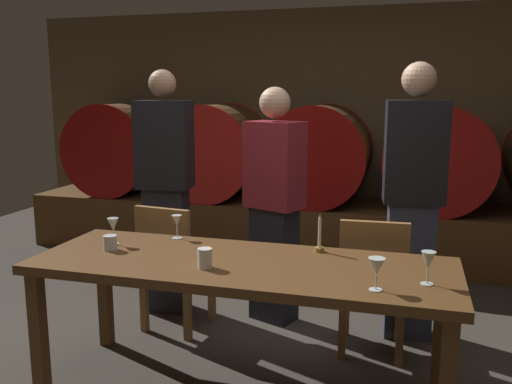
{
  "coord_description": "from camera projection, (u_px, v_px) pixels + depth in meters",
  "views": [
    {
      "loc": [
        0.85,
        -2.68,
        1.62
      ],
      "look_at": [
        0.02,
        0.24,
        1.06
      ],
      "focal_mm": 38.35,
      "sensor_mm": 36.0,
      "label": 1
    }
  ],
  "objects": [
    {
      "name": "wine_barrel_left",
      "position": [
        217.0,
        151.0,
        5.57
      ],
      "size": [
        0.96,
        0.87,
        0.96
      ],
      "color": "brown",
      "rests_on": "barrel_shelf"
    },
    {
      "name": "wine_barrel_center",
      "position": [
        320.0,
        154.0,
        5.29
      ],
      "size": [
        0.96,
        0.87,
        0.96
      ],
      "color": "#513319",
      "rests_on": "barrel_shelf"
    },
    {
      "name": "dining_table",
      "position": [
        241.0,
        276.0,
        2.85
      ],
      "size": [
        2.2,
        0.77,
        0.75
      ],
      "color": "brown",
      "rests_on": "ground"
    },
    {
      "name": "wine_glass_far_left",
      "position": [
        113.0,
        225.0,
        3.14
      ],
      "size": [
        0.06,
        0.06,
        0.15
      ],
      "color": "silver",
      "rests_on": "dining_table"
    },
    {
      "name": "wine_glass_center_left",
      "position": [
        177.0,
        222.0,
        3.27
      ],
      "size": [
        0.06,
        0.06,
        0.14
      ],
      "color": "white",
      "rests_on": "dining_table"
    },
    {
      "name": "guest_left",
      "position": [
        166.0,
        191.0,
        3.97
      ],
      "size": [
        0.4,
        0.28,
        1.77
      ],
      "rotation": [
        0.0,
        0.0,
        3.25
      ],
      "color": "black",
      "rests_on": "ground"
    },
    {
      "name": "wine_glass_far_right",
      "position": [
        428.0,
        261.0,
        2.48
      ],
      "size": [
        0.07,
        0.07,
        0.16
      ],
      "color": "silver",
      "rests_on": "dining_table"
    },
    {
      "name": "wine_barrel_right",
      "position": [
        438.0,
        158.0,
        4.99
      ],
      "size": [
        0.96,
        0.87,
        0.96
      ],
      "color": "brown",
      "rests_on": "barrel_shelf"
    },
    {
      "name": "candle_center",
      "position": [
        319.0,
        241.0,
        3.0
      ],
      "size": [
        0.05,
        0.05,
        0.21
      ],
      "color": "olive",
      "rests_on": "dining_table"
    },
    {
      "name": "barrel_shelf",
      "position": [
        319.0,
        229.0,
        5.42
      ],
      "size": [
        5.94,
        0.9,
        0.54
      ],
      "primitive_type": "cube",
      "color": "brown",
      "rests_on": "ground"
    },
    {
      "name": "wine_barrel_far_left",
      "position": [
        123.0,
        148.0,
        5.87
      ],
      "size": [
        0.96,
        0.87,
        0.96
      ],
      "color": "brown",
      "rests_on": "barrel_shelf"
    },
    {
      "name": "cup_right",
      "position": [
        205.0,
        258.0,
        2.73
      ],
      "size": [
        0.07,
        0.07,
        0.1
      ],
      "primitive_type": "cylinder",
      "color": "white",
      "rests_on": "dining_table"
    },
    {
      "name": "wine_glass_center_right",
      "position": [
        377.0,
        267.0,
        2.41
      ],
      "size": [
        0.08,
        0.08,
        0.15
      ],
      "color": "silver",
      "rests_on": "dining_table"
    },
    {
      "name": "chair_right",
      "position": [
        373.0,
        280.0,
        3.33
      ],
      "size": [
        0.42,
        0.42,
        0.88
      ],
      "rotation": [
        0.0,
        0.0,
        3.19
      ],
      "color": "olive",
      "rests_on": "ground"
    },
    {
      "name": "back_wall",
      "position": [
        329.0,
        129.0,
        5.77
      ],
      "size": [
        6.6,
        0.24,
        2.45
      ],
      "primitive_type": "cube",
      "color": "brown",
      "rests_on": "ground"
    },
    {
      "name": "cup_left",
      "position": [
        110.0,
        243.0,
        3.04
      ],
      "size": [
        0.08,
        0.08,
        0.08
      ],
      "primitive_type": "cylinder",
      "color": "silver",
      "rests_on": "dining_table"
    },
    {
      "name": "guest_center",
      "position": [
        274.0,
        204.0,
        3.81
      ],
      "size": [
        0.44,
        0.36,
        1.65
      ],
      "rotation": [
        0.0,
        0.0,
        2.76
      ],
      "color": "black",
      "rests_on": "ground"
    },
    {
      "name": "guest_right",
      "position": [
        413.0,
        200.0,
        3.53
      ],
      "size": [
        0.4,
        0.28,
        1.8
      ],
      "rotation": [
        0.0,
        0.0,
        3.25
      ],
      "color": "#33384C",
      "rests_on": "ground"
    },
    {
      "name": "chair_left",
      "position": [
        172.0,
        262.0,
        3.69
      ],
      "size": [
        0.45,
        0.45,
        0.88
      ],
      "rotation": [
        0.0,
        0.0,
        3.01
      ],
      "color": "olive",
      "rests_on": "ground"
    }
  ]
}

